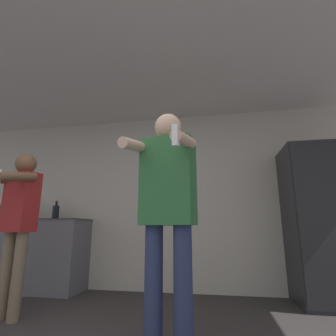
{
  "coord_description": "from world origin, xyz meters",
  "views": [
    {
      "loc": [
        0.89,
        -1.12,
        0.84
      ],
      "look_at": [
        0.54,
        0.78,
        1.29
      ],
      "focal_mm": 28.0,
      "sensor_mm": 36.0,
      "label": 1
    }
  ],
  "objects_px": {
    "bottle_short_whiskey": "(19,210)",
    "bottle_red_label": "(56,212)",
    "bottle_green_wine": "(32,211)",
    "person_woman_foreground": "(168,205)",
    "bottle_brown_liquor": "(1,213)",
    "person_man_side": "(18,213)",
    "refrigerator": "(323,222)",
    "bottle_tall_gin": "(6,211)"
  },
  "relations": [
    {
      "from": "bottle_tall_gin",
      "to": "bottle_green_wine",
      "type": "xyz_separation_m",
      "value": [
        0.45,
        0.0,
        -0.01
      ]
    },
    {
      "from": "bottle_short_whiskey",
      "to": "person_woman_foreground",
      "type": "xyz_separation_m",
      "value": [
        2.63,
        -1.69,
        -0.12
      ]
    },
    {
      "from": "bottle_short_whiskey",
      "to": "person_man_side",
      "type": "height_order",
      "value": "person_man_side"
    },
    {
      "from": "bottle_brown_liquor",
      "to": "bottle_red_label",
      "type": "bearing_deg",
      "value": 0.0
    },
    {
      "from": "bottle_green_wine",
      "to": "bottle_red_label",
      "type": "xyz_separation_m",
      "value": [
        0.39,
        0.0,
        -0.01
      ]
    },
    {
      "from": "bottle_short_whiskey",
      "to": "refrigerator",
      "type": "bearing_deg",
      "value": -1.78
    },
    {
      "from": "refrigerator",
      "to": "bottle_green_wine",
      "type": "xyz_separation_m",
      "value": [
        -3.99,
        0.13,
        0.18
      ]
    },
    {
      "from": "bottle_short_whiskey",
      "to": "bottle_red_label",
      "type": "bearing_deg",
      "value": 0.0
    },
    {
      "from": "bottle_tall_gin",
      "to": "person_man_side",
      "type": "xyz_separation_m",
      "value": [
        1.2,
        -1.18,
        -0.12
      ]
    },
    {
      "from": "bottle_green_wine",
      "to": "bottle_brown_liquor",
      "type": "distance_m",
      "value": 0.55
    },
    {
      "from": "bottle_red_label",
      "to": "bottle_green_wine",
      "type": "bearing_deg",
      "value": 180.0
    },
    {
      "from": "bottle_red_label",
      "to": "bottle_brown_liquor",
      "type": "bearing_deg",
      "value": 180.0
    },
    {
      "from": "bottle_tall_gin",
      "to": "person_man_side",
      "type": "relative_size",
      "value": 0.21
    },
    {
      "from": "bottle_brown_liquor",
      "to": "refrigerator",
      "type": "bearing_deg",
      "value": -1.66
    },
    {
      "from": "bottle_green_wine",
      "to": "person_woman_foreground",
      "type": "xyz_separation_m",
      "value": [
        2.39,
        -1.69,
        -0.1
      ]
    },
    {
      "from": "bottle_short_whiskey",
      "to": "bottle_red_label",
      "type": "relative_size",
      "value": 1.27
    },
    {
      "from": "bottle_short_whiskey",
      "to": "bottle_brown_liquor",
      "type": "xyz_separation_m",
      "value": [
        -0.31,
        0.0,
        -0.05
      ]
    },
    {
      "from": "bottle_green_wine",
      "to": "person_woman_foreground",
      "type": "relative_size",
      "value": 0.18
    },
    {
      "from": "bottle_short_whiskey",
      "to": "person_woman_foreground",
      "type": "relative_size",
      "value": 0.2
    },
    {
      "from": "bottle_short_whiskey",
      "to": "bottle_tall_gin",
      "type": "bearing_deg",
      "value": -180.0
    },
    {
      "from": "person_man_side",
      "to": "bottle_tall_gin",
      "type": "bearing_deg",
      "value": 135.42
    },
    {
      "from": "person_woman_foreground",
      "to": "bottle_tall_gin",
      "type": "bearing_deg",
      "value": 149.38
    },
    {
      "from": "bottle_tall_gin",
      "to": "bottle_green_wine",
      "type": "relative_size",
      "value": 1.09
    },
    {
      "from": "bottle_red_label",
      "to": "person_man_side",
      "type": "xyz_separation_m",
      "value": [
        0.35,
        -1.18,
        -0.1
      ]
    },
    {
      "from": "bottle_green_wine",
      "to": "person_woman_foreground",
      "type": "distance_m",
      "value": 2.93
    },
    {
      "from": "bottle_tall_gin",
      "to": "bottle_brown_liquor",
      "type": "relative_size",
      "value": 1.35
    },
    {
      "from": "refrigerator",
      "to": "bottle_red_label",
      "type": "distance_m",
      "value": 3.6
    },
    {
      "from": "bottle_brown_liquor",
      "to": "person_woman_foreground",
      "type": "relative_size",
      "value": 0.15
    },
    {
      "from": "bottle_green_wine",
      "to": "bottle_brown_liquor",
      "type": "height_order",
      "value": "bottle_green_wine"
    },
    {
      "from": "bottle_red_label",
      "to": "person_man_side",
      "type": "height_order",
      "value": "person_man_side"
    },
    {
      "from": "bottle_tall_gin",
      "to": "bottle_short_whiskey",
      "type": "bearing_deg",
      "value": 0.0
    },
    {
      "from": "refrigerator",
      "to": "bottle_red_label",
      "type": "xyz_separation_m",
      "value": [
        -3.59,
        0.13,
        0.17
      ]
    },
    {
      "from": "bottle_brown_liquor",
      "to": "person_woman_foreground",
      "type": "height_order",
      "value": "person_woman_foreground"
    },
    {
      "from": "bottle_tall_gin",
      "to": "person_woman_foreground",
      "type": "relative_size",
      "value": 0.2
    },
    {
      "from": "bottle_brown_liquor",
      "to": "person_man_side",
      "type": "distance_m",
      "value": 1.75
    },
    {
      "from": "bottle_green_wine",
      "to": "person_man_side",
      "type": "bearing_deg",
      "value": -57.72
    },
    {
      "from": "bottle_tall_gin",
      "to": "bottle_brown_liquor",
      "type": "height_order",
      "value": "bottle_tall_gin"
    },
    {
      "from": "person_woman_foreground",
      "to": "person_man_side",
      "type": "bearing_deg",
      "value": 163.0
    },
    {
      "from": "bottle_brown_liquor",
      "to": "person_woman_foreground",
      "type": "xyz_separation_m",
      "value": [
        2.94,
        -1.69,
        -0.07
      ]
    },
    {
      "from": "bottle_short_whiskey",
      "to": "person_man_side",
      "type": "xyz_separation_m",
      "value": [
        0.98,
        -1.18,
        -0.13
      ]
    },
    {
      "from": "refrigerator",
      "to": "person_woman_foreground",
      "type": "xyz_separation_m",
      "value": [
        -1.59,
        -1.55,
        0.09
      ]
    },
    {
      "from": "refrigerator",
      "to": "bottle_green_wine",
      "type": "height_order",
      "value": "refrigerator"
    }
  ]
}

